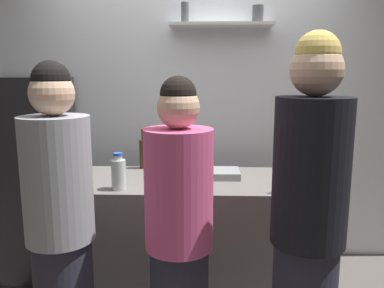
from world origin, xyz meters
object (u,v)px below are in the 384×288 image
wine_bottle_amber_glass (144,153)px  refrigerator (27,177)px  wine_bottle_green_glass (206,174)px  utensil_holder (293,168)px  person_grey_hoodie (61,231)px  water_bottle_plastic (119,173)px  wine_bottle_pale_glass (294,175)px  person_blonde (307,231)px  person_pink_top (179,240)px  baking_pan (216,173)px

wine_bottle_amber_glass → refrigerator: bearing=176.7°
refrigerator → wine_bottle_green_glass: size_ratio=5.02×
utensil_holder → person_grey_hoodie: (-1.36, -0.87, -0.12)m
refrigerator → water_bottle_plastic: refrigerator is taller
water_bottle_plastic → wine_bottle_pale_glass: bearing=-2.5°
wine_bottle_green_glass → person_blonde: size_ratio=0.18×
person_pink_top → wine_bottle_amber_glass: bearing=-52.1°
utensil_holder → wine_bottle_amber_glass: 1.13m
refrigerator → water_bottle_plastic: 1.11m
wine_bottle_green_glass → wine_bottle_amber_glass: wine_bottle_green_glass is taller
wine_bottle_pale_glass → person_grey_hoodie: size_ratio=0.18×
baking_pan → person_blonde: bearing=-67.8°
utensil_holder → wine_bottle_amber_glass: (-1.11, 0.22, 0.06)m
refrigerator → person_grey_hoodie: 1.35m
utensil_holder → person_pink_top: (-0.76, -0.87, -0.17)m
wine_bottle_pale_glass → person_blonde: size_ratio=0.17×
person_grey_hoodie → utensil_holder: bearing=32.5°
person_blonde → wine_bottle_amber_glass: bearing=-86.4°
baking_pan → water_bottle_plastic: (-0.62, -0.32, 0.08)m
baking_pan → water_bottle_plastic: water_bottle_plastic is taller
utensil_holder → wine_bottle_green_glass: 0.74m
wine_bottle_green_glass → person_grey_hoodie: (-0.74, -0.48, -0.18)m
person_grey_hoodie → person_pink_top: size_ratio=1.04×
person_blonde → water_bottle_plastic: bearing=-66.9°
baking_pan → utensil_holder: 0.56m
refrigerator → person_grey_hoodie: person_grey_hoodie is taller
baking_pan → person_blonde: 1.05m
wine_bottle_pale_glass → water_bottle_plastic: (-1.09, 0.05, -0.01)m
baking_pan → person_grey_hoodie: person_grey_hoodie is taller
wine_bottle_amber_glass → water_bottle_plastic: (-0.07, -0.56, -0.02)m
baking_pan → person_pink_top: person_pink_top is taller
wine_bottle_green_glass → person_grey_hoodie: person_grey_hoodie is taller
refrigerator → utensil_holder: 2.10m
water_bottle_plastic → person_blonde: person_blonde is taller
baking_pan → person_pink_top: size_ratio=0.21×
utensil_holder → person_blonde: (-0.16, -0.99, -0.05)m
utensil_holder → water_bottle_plastic: (-1.18, -0.34, 0.04)m
wine_bottle_amber_glass → person_grey_hoodie: (-0.25, -1.10, -0.18)m
wine_bottle_pale_glass → wine_bottle_green_glass: 0.54m
water_bottle_plastic → refrigerator: bearing=145.2°
baking_pan → wine_bottle_amber_glass: wine_bottle_amber_glass is taller
baking_pan → person_grey_hoodie: (-0.81, -0.85, -0.09)m
wine_bottle_amber_glass → person_grey_hoodie: person_grey_hoodie is taller
refrigerator → baking_pan: size_ratio=4.69×
person_blonde → person_pink_top: 0.63m
person_grey_hoodie → person_blonde: (1.20, -0.12, 0.07)m
water_bottle_plastic → person_grey_hoodie: size_ratio=0.14×
wine_bottle_pale_glass → person_grey_hoodie: person_grey_hoodie is taller
refrigerator → wine_bottle_pale_glass: bearing=-18.6°
utensil_holder → wine_bottle_green_glass: bearing=-147.7°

